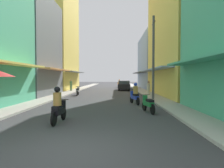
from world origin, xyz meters
TOP-DOWN VIEW (x-y plane):
  - ground_plane at (0.00, 22.66)m, footprint 117.31×117.31m
  - sidewalk_left at (-4.86, 22.66)m, footprint 1.60×61.32m
  - sidewalk_right at (4.86, 22.66)m, footprint 1.60×61.32m
  - building_left_mid at (-8.65, 15.92)m, footprint 7.05×8.19m
  - building_left_far at (-8.66, 25.88)m, footprint 7.05×10.61m
  - building_right_mid at (8.66, 16.31)m, footprint 7.05×13.71m
  - building_right_far at (8.65, 30.26)m, footprint 7.05×12.97m
  - motorbike_blue at (2.54, 9.43)m, footprint 0.69×1.76m
  - motorbike_orange at (1.69, 33.23)m, footprint 0.64×1.78m
  - motorbike_green at (2.96, 6.01)m, footprint 0.63×1.79m
  - motorbike_black at (-1.29, 3.37)m, footprint 0.55×1.81m
  - motorbike_silver at (-3.03, 16.47)m, footprint 0.55×1.81m
  - parked_car at (2.37, 25.07)m, footprint 1.93×4.17m
  - pedestrian_crossing at (4.43, 14.96)m, footprint 0.34×0.34m
  - pedestrian_midway at (-5.10, 22.15)m, footprint 0.34×0.34m
  - utility_pole at (4.31, 11.73)m, footprint 0.20×1.20m

SIDE VIEW (x-z plane):
  - ground_plane at x=0.00m, z-range 0.00..0.00m
  - sidewalk_left at x=-4.86m, z-range 0.00..0.12m
  - sidewalk_right at x=4.86m, z-range 0.00..0.12m
  - motorbike_green at x=2.96m, z-range 0.02..0.99m
  - motorbike_silver at x=-3.03m, z-range 0.02..0.99m
  - motorbike_blue at x=2.54m, z-range -0.09..1.49m
  - motorbike_orange at x=1.69m, z-range -0.09..1.49m
  - motorbike_black at x=-1.29m, z-range -0.09..1.49m
  - parked_car at x=2.37m, z-range 0.01..1.46m
  - pedestrian_crossing at x=4.43m, z-range 0.00..1.59m
  - pedestrian_midway at x=-5.10m, z-range 0.00..1.67m
  - utility_pole at x=4.31m, z-range 0.08..7.19m
  - building_right_far at x=8.65m, z-range 0.00..9.17m
  - building_left_mid at x=-8.65m, z-range 0.00..10.46m
  - building_right_mid at x=8.66m, z-range -0.01..16.24m
  - building_left_far at x=-8.66m, z-range -0.01..16.65m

